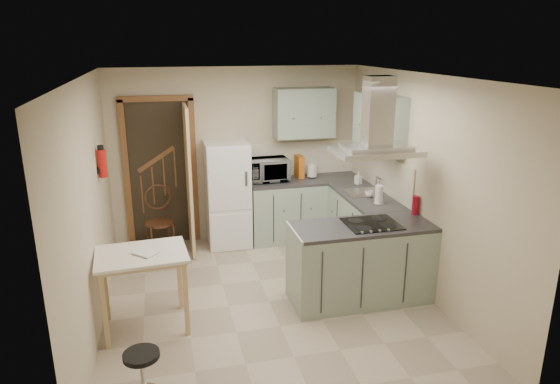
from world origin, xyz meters
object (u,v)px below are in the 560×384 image
object	(u,v)px
extractor_hood	(376,151)
microwave	(268,170)
fridge	(228,194)
stool	(143,374)
drop_leaf_table	(144,290)
peninsula	(361,263)
bentwood_chair	(160,223)

from	to	relation	value
extractor_hood	microwave	size ratio (longest dim) A/B	1.55
fridge	stool	bearing A→B (deg)	-110.54
microwave	stool	bearing A→B (deg)	-122.01
drop_leaf_table	stool	world-z (taller)	drop_leaf_table
extractor_hood	drop_leaf_table	world-z (taller)	extractor_hood
fridge	peninsula	xyz separation A→B (m)	(1.22, -1.98, -0.30)
peninsula	microwave	size ratio (longest dim) A/B	2.67
fridge	peninsula	distance (m)	2.35
microwave	bentwood_chair	bearing A→B (deg)	-178.19
peninsula	microwave	bearing A→B (deg)	107.11
fridge	stool	xyz separation A→B (m)	(-1.15, -3.07, -0.55)
bentwood_chair	stool	xyz separation A→B (m)	(-0.18, -3.00, -0.23)
fridge	peninsula	bearing A→B (deg)	-58.26
peninsula	stool	size ratio (longest dim) A/B	3.85
extractor_hood	peninsula	bearing A→B (deg)	180.00
drop_leaf_table	microwave	size ratio (longest dim) A/B	1.52
stool	microwave	size ratio (longest dim) A/B	0.69
fridge	drop_leaf_table	bearing A→B (deg)	-119.56
stool	fridge	bearing A→B (deg)	69.46
stool	bentwood_chair	bearing A→B (deg)	86.47
bentwood_chair	microwave	distance (m)	1.69
fridge	microwave	xyz separation A→B (m)	(0.60, 0.05, 0.31)
drop_leaf_table	microwave	distance (m)	2.77
peninsula	bentwood_chair	bearing A→B (deg)	139.01
bentwood_chair	microwave	xyz separation A→B (m)	(1.57, 0.12, 0.63)
drop_leaf_table	peninsula	bearing A→B (deg)	-3.47
drop_leaf_table	bentwood_chair	size ratio (longest dim) A/B	1.03
peninsula	drop_leaf_table	world-z (taller)	peninsula
bentwood_chair	microwave	size ratio (longest dim) A/B	1.47
stool	microwave	world-z (taller)	microwave
fridge	bentwood_chair	distance (m)	1.02
drop_leaf_table	bentwood_chair	world-z (taller)	bentwood_chair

